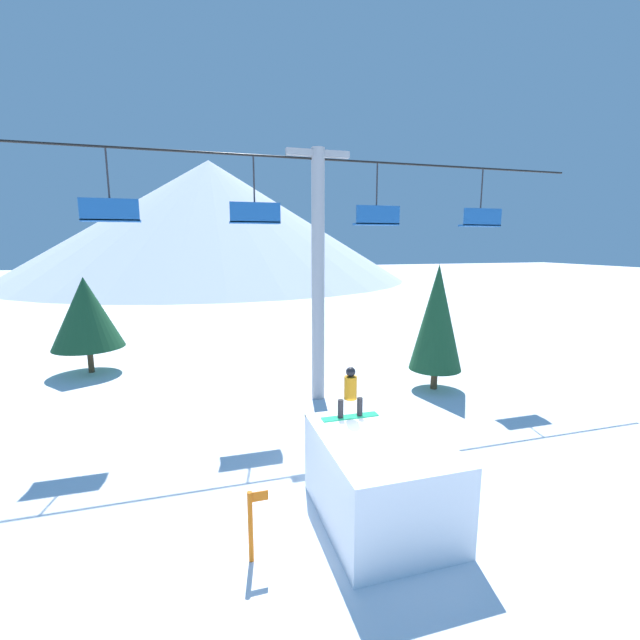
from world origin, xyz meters
TOP-DOWN VIEW (x-y plane):
  - ground_plane at (0.00, 0.00)m, footprint 220.00×220.00m
  - mountain_ridge at (0.00, 70.33)m, footprint 66.18×66.18m
  - snow_ramp at (0.50, 0.15)m, footprint 2.57×3.50m
  - snowboarder at (0.23, 1.37)m, footprint 1.42×0.31m
  - chairlift at (1.33, 7.95)m, footprint 22.35×0.50m
  - pine_tree_near at (6.41, 7.63)m, footprint 2.19×2.19m
  - pine_tree_far at (-8.26, 14.42)m, footprint 3.23×3.23m
  - trail_marker at (-2.43, -0.35)m, footprint 0.41×0.10m

SIDE VIEW (x-z plane):
  - ground_plane at x=0.00m, z-range 0.00..0.00m
  - trail_marker at x=-2.43m, z-range 0.05..1.53m
  - snow_ramp at x=0.50m, z-range 0.00..1.97m
  - snowboarder at x=0.23m, z-range 1.96..3.24m
  - pine_tree_far at x=-8.26m, z-range 0.61..5.25m
  - pine_tree_near at x=6.41m, z-range 0.43..5.78m
  - chairlift at x=1.33m, z-range 0.85..10.47m
  - mountain_ridge at x=0.00m, z-range 0.00..20.10m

